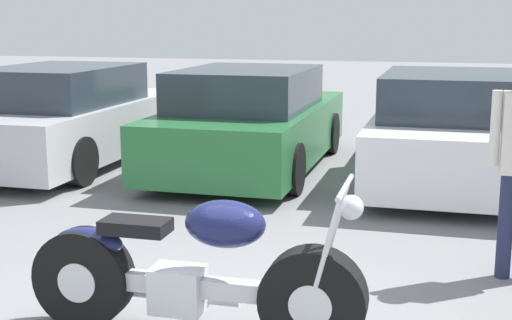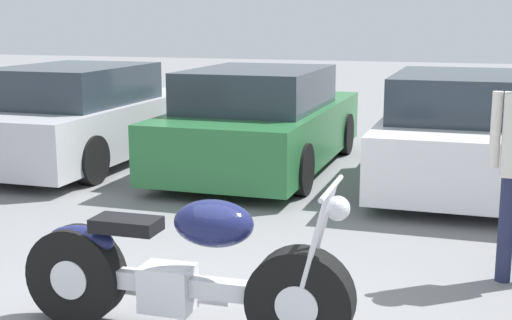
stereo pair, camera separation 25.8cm
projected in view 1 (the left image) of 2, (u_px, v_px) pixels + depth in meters
motorcycle at (191, 273)px, 4.58m from camera, size 2.24×0.62×1.08m
parked_car_silver at (69, 118)px, 10.14m from camera, size 1.93×4.35×1.39m
parked_car_green at (251, 122)px, 9.71m from camera, size 1.93×4.35×1.39m
parked_car_white at (450, 130)px, 9.00m from camera, size 1.93×4.35×1.39m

